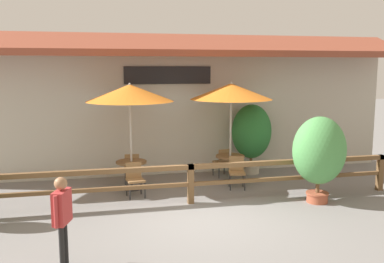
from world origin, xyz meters
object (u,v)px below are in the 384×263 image
(dining_table_near, at_px, (131,167))
(chair_middle_wallside, at_px, (223,161))
(patio_umbrella_near, at_px, (130,93))
(pedestrian, at_px, (62,210))
(dining_table_middle, at_px, (230,161))
(chair_near_wallside, at_px, (132,166))
(chair_near_streetside, at_px, (135,178))
(potted_plant_broad_leaf, at_px, (251,133))
(chair_middle_streetside, at_px, (237,171))
(potted_plant_corner_fern, at_px, (319,152))
(patio_umbrella_middle, at_px, (231,91))

(dining_table_near, xyz_separation_m, chair_middle_wallside, (2.75, 0.75, -0.13))
(patio_umbrella_near, xyz_separation_m, pedestrian, (-1.44, -4.32, -1.59))
(dining_table_middle, distance_m, chair_middle_wallside, 0.63)
(chair_near_wallside, height_order, pedestrian, pedestrian)
(chair_near_streetside, distance_m, potted_plant_broad_leaf, 4.12)
(dining_table_middle, height_order, chair_middle_streetside, chair_middle_streetside)
(dining_table_near, height_order, dining_table_middle, same)
(patio_umbrella_near, distance_m, chair_middle_streetside, 3.51)
(chair_middle_wallside, bearing_deg, patio_umbrella_near, 3.34)
(chair_near_streetside, height_order, dining_table_middle, chair_near_streetside)
(pedestrian, bearing_deg, dining_table_middle, -26.07)
(dining_table_near, xyz_separation_m, pedestrian, (-1.44, -4.32, 0.37))
(dining_table_near, relative_size, chair_near_streetside, 0.95)
(potted_plant_corner_fern, bearing_deg, chair_near_streetside, 161.27)
(chair_middle_streetside, height_order, chair_middle_wallside, same)
(patio_umbrella_near, relative_size, chair_middle_streetside, 3.31)
(dining_table_middle, height_order, potted_plant_corner_fern, potted_plant_corner_fern)
(chair_near_wallside, distance_m, patio_umbrella_middle, 3.47)
(patio_umbrella_middle, height_order, chair_middle_streetside, patio_umbrella_middle)
(potted_plant_broad_leaf, bearing_deg, patio_umbrella_near, -165.01)
(dining_table_near, xyz_separation_m, chair_near_wallside, (0.06, 0.63, -0.13))
(chair_near_streetside, xyz_separation_m, chair_middle_wallside, (2.73, 1.38, 0.00))
(dining_table_near, distance_m, chair_middle_streetside, 2.82)
(dining_table_near, height_order, potted_plant_broad_leaf, potted_plant_broad_leaf)
(dining_table_middle, bearing_deg, chair_near_streetside, -164.45)
(chair_near_streetside, relative_size, chair_middle_wallside, 1.00)
(patio_umbrella_near, height_order, patio_umbrella_middle, same)
(chair_near_wallside, xyz_separation_m, dining_table_middle, (2.72, -0.50, 0.13))
(chair_near_streetside, height_order, potted_plant_broad_leaf, potted_plant_broad_leaf)
(dining_table_near, bearing_deg, chair_near_wallside, 84.37)
(pedestrian, bearing_deg, chair_middle_wallside, -22.20)
(patio_umbrella_near, relative_size, potted_plant_broad_leaf, 1.33)
(chair_near_wallside, bearing_deg, patio_umbrella_middle, 172.53)
(chair_middle_wallside, xyz_separation_m, potted_plant_corner_fern, (1.53, -2.83, 0.76))
(chair_middle_wallside, xyz_separation_m, potted_plant_broad_leaf, (0.98, 0.25, 0.78))
(patio_umbrella_near, xyz_separation_m, chair_middle_wallside, (2.75, 0.75, -2.09))
(potted_plant_corner_fern, bearing_deg, potted_plant_broad_leaf, 100.25)
(chair_middle_streetside, xyz_separation_m, chair_middle_wallside, (-0.02, 1.23, 0.00))
(dining_table_middle, distance_m, potted_plant_broad_leaf, 1.44)
(potted_plant_corner_fern, xyz_separation_m, pedestrian, (-5.73, -2.24, -0.26))
(dining_table_middle, distance_m, potted_plant_corner_fern, 2.75)
(chair_middle_wallside, bearing_deg, potted_plant_broad_leaf, -177.49)
(chair_middle_wallside, height_order, potted_plant_corner_fern, potted_plant_corner_fern)
(potted_plant_corner_fern, relative_size, potted_plant_broad_leaf, 0.98)
(chair_middle_wallside, bearing_deg, potted_plant_corner_fern, 106.62)
(patio_umbrella_middle, xyz_separation_m, potted_plant_broad_leaf, (0.95, 0.86, -1.31))
(chair_near_wallside, bearing_deg, potted_plant_broad_leaf, -171.38)
(patio_umbrella_middle, distance_m, potted_plant_broad_leaf, 1.84)
(patio_umbrella_near, height_order, chair_middle_wallside, patio_umbrella_near)
(chair_near_streetside, relative_size, patio_umbrella_middle, 0.30)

